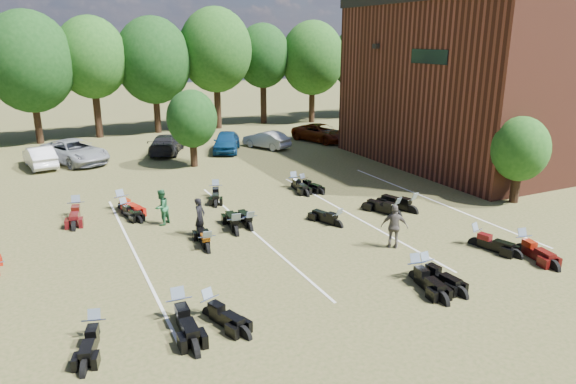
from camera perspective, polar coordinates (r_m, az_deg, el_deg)
ground at (r=21.08m, az=6.71°, el=-5.68°), size 160.00×160.00×0.00m
car_1 at (r=36.64m, az=-25.87°, el=3.53°), size 2.12×4.36×1.38m
car_2 at (r=36.98m, az=-22.62°, el=4.17°), size 4.64×6.09×1.54m
car_3 at (r=38.06m, az=-13.33°, el=5.22°), size 3.73×5.19×1.40m
car_4 at (r=37.94m, az=-6.86°, el=5.58°), size 3.38×4.67×1.48m
car_5 at (r=38.98m, az=-2.41°, el=5.84°), size 2.85×4.10×1.28m
car_6 at (r=41.59m, az=3.68°, el=6.58°), size 3.80×5.44×1.38m
car_7 at (r=44.18m, az=8.67°, el=6.97°), size 3.38×4.85×1.30m
person_black at (r=21.79m, az=-9.76°, el=-2.76°), size 0.69×0.71×1.64m
person_green at (r=23.40m, az=-13.89°, el=-1.66°), size 1.00×0.98×1.62m
person_grey at (r=20.65m, az=11.74°, el=-3.78°), size 1.09×0.97×1.78m
motorcycle_0 at (r=15.97m, az=-11.90°, el=-13.72°), size 0.86×2.51×1.39m
motorcycle_1 at (r=15.74m, az=-20.55°, el=-14.99°), size 1.23×2.21×1.18m
motorcycle_2 at (r=15.99m, az=-8.64°, el=-13.48°), size 1.37×2.27×1.21m
motorcycle_3 at (r=18.48m, az=13.94°, el=-9.43°), size 1.07×2.40×1.29m
motorcycle_4 at (r=18.77m, az=14.99°, el=-9.10°), size 0.86×2.27×1.24m
motorcycle_5 at (r=22.11m, az=20.11°, el=-5.55°), size 1.30×2.37×1.26m
motorcycle_6 at (r=22.14m, az=24.51°, el=-6.03°), size 1.13×2.40×1.29m
motorcycle_8 at (r=20.46m, az=-8.92°, el=-6.50°), size 0.91×2.24×1.22m
motorcycle_9 at (r=22.48m, az=-4.22°, el=-4.16°), size 0.87×2.19×1.19m
motorcycle_10 at (r=22.02m, az=-5.78°, el=-4.66°), size 1.13×2.48×1.33m
motorcycle_11 at (r=22.86m, az=5.51°, el=-3.83°), size 1.28×2.22×1.18m
motorcycle_12 at (r=25.22m, az=13.56°, el=-2.24°), size 1.49×2.61×1.39m
motorcycle_13 at (r=24.56m, az=11.85°, el=-2.64°), size 1.45×2.41×1.28m
motorcycle_14 at (r=25.97m, az=-22.35°, el=-2.51°), size 1.15×2.56×1.37m
motorcycle_15 at (r=26.27m, az=-17.93°, el=-1.84°), size 1.47×2.53×1.34m
motorcycle_16 at (r=25.45m, az=-17.66°, el=-2.40°), size 1.19×2.11×1.12m
motorcycle_18 at (r=27.23m, az=-8.00°, el=-0.51°), size 1.39×2.36×1.25m
motorcycle_19 at (r=28.57m, az=0.69°, el=0.47°), size 0.82×2.27×1.25m
motorcycle_20 at (r=28.52m, az=1.71°, el=0.44°), size 1.08×2.10×1.12m
brick_building at (r=41.41m, az=26.85°, el=11.33°), size 25.40×15.20×10.70m
tree_line at (r=46.40m, az=-14.25°, el=14.16°), size 56.00×6.00×9.79m
young_tree_near_building at (r=27.84m, az=24.40°, el=4.37°), size 2.80×2.80×4.16m
young_tree_midfield at (r=33.37m, az=-10.63°, el=8.00°), size 3.20×3.20×4.70m
parking_lines at (r=22.29m, az=-4.01°, el=-4.32°), size 20.10×14.00×0.01m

